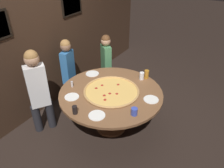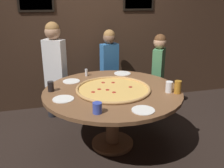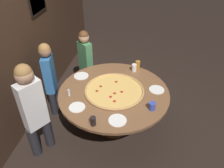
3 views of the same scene
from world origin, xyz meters
name	(u,v)px [view 1 (image 1 of 3)]	position (x,y,z in m)	size (l,w,h in m)	color
ground_plane	(111,127)	(0.00, 0.00, 0.00)	(24.00, 24.00, 0.00)	black
back_wall	(41,40)	(0.00, 1.41, 1.30)	(6.40, 0.08, 2.60)	#3D281C
dining_table	(111,98)	(0.00, 0.00, 0.61)	(1.61, 1.61, 0.74)	brown
giant_pizza	(111,91)	(0.01, -0.01, 0.75)	(0.87, 0.87, 0.03)	#EAB75B
drink_cup_near_left	(134,112)	(-0.29, -0.56, 0.79)	(0.09, 0.09, 0.10)	#384CB7
drink_cup_centre_back	(142,76)	(0.60, -0.24, 0.80)	(0.08, 0.08, 0.13)	white
drink_cup_far_right	(75,110)	(-0.70, 0.13, 0.80)	(0.07, 0.07, 0.12)	black
drink_cup_far_left	(146,74)	(0.68, -0.29, 0.81)	(0.08, 0.08, 0.15)	#BC7A23
white_plate_far_back	(72,97)	(-0.43, 0.42, 0.74)	(0.22, 0.22, 0.01)	white
white_plate_right_side	(97,115)	(-0.58, -0.14, 0.74)	(0.23, 0.23, 0.01)	white
white_plate_left_side	(92,74)	(0.30, 0.58, 0.74)	(0.23, 0.23, 0.01)	white
white_plate_near_front	(151,99)	(0.14, -0.62, 0.74)	(0.22, 0.22, 0.01)	white
condiment_shaker	(72,84)	(-0.21, 0.61, 0.79)	(0.04, 0.04, 0.10)	silver
diner_side_left	(38,88)	(-0.61, 0.95, 0.82)	(0.37, 0.31, 1.45)	#232328
diner_far_left	(106,61)	(0.89, 0.68, 0.71)	(0.28, 0.32, 1.26)	#232328
diner_centre_back	(68,68)	(0.24, 1.10, 0.73)	(0.34, 0.20, 1.29)	#232328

